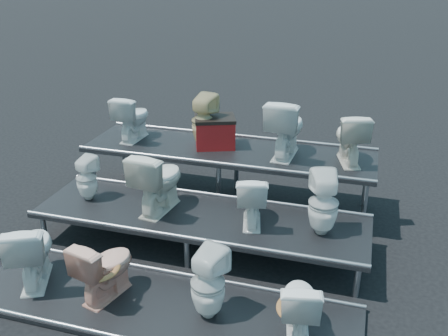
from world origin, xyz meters
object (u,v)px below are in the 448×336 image
(toilet_10, at_px, (286,127))
(toilet_6, at_px, (252,199))
(toilet_0, at_px, (31,251))
(toilet_9, at_px, (204,121))
(toilet_7, at_px, (323,203))
(toilet_3, at_px, (299,305))
(toilet_1, at_px, (105,267))
(toilet_2, at_px, (208,284))
(toilet_4, at_px, (87,178))
(toilet_11, at_px, (350,137))
(toilet_8, at_px, (132,117))
(toilet_5, at_px, (158,180))
(red_crate, at_px, (215,133))

(toilet_10, bearing_deg, toilet_6, 86.60)
(toilet_0, relative_size, toilet_6, 1.20)
(toilet_9, bearing_deg, toilet_7, 155.71)
(toilet_3, xyz_separation_m, toilet_6, (-0.79, 1.30, 0.39))
(toilet_0, xyz_separation_m, toilet_1, (0.91, 0.00, -0.04))
(toilet_2, xyz_separation_m, toilet_9, (-0.91, 2.60, 0.80))
(toilet_4, relative_size, toilet_10, 0.72)
(toilet_11, bearing_deg, toilet_1, 33.01)
(toilet_1, distance_m, toilet_7, 2.54)
(toilet_8, bearing_deg, toilet_5, 129.91)
(toilet_7, xyz_separation_m, toilet_9, (-1.88, 1.30, 0.40))
(toilet_4, relative_size, toilet_7, 0.78)
(toilet_7, relative_size, toilet_11, 1.08)
(toilet_7, xyz_separation_m, toilet_10, (-0.69, 1.30, 0.43))
(toilet_0, bearing_deg, toilet_1, 155.12)
(toilet_10, bearing_deg, toilet_1, 64.35)
(toilet_2, xyz_separation_m, toilet_6, (0.13, 1.30, 0.34))
(toilet_5, distance_m, toilet_6, 1.21)
(toilet_7, relative_size, toilet_10, 0.93)
(toilet_3, xyz_separation_m, toilet_10, (-0.63, 2.60, 0.88))
(toilet_2, distance_m, toilet_8, 3.39)
(toilet_5, relative_size, toilet_8, 1.19)
(toilet_2, xyz_separation_m, red_crate, (-0.76, 2.66, 0.61))
(toilet_2, distance_m, toilet_9, 2.87)
(toilet_7, bearing_deg, red_crate, -53.37)
(toilet_1, height_order, toilet_2, toilet_2)
(toilet_7, bearing_deg, toilet_8, -38.51)
(toilet_3, relative_size, toilet_9, 0.87)
(toilet_7, xyz_separation_m, toilet_11, (0.19, 1.30, 0.37))
(toilet_8, distance_m, toilet_10, 2.33)
(toilet_8, relative_size, toilet_11, 0.97)
(toilet_2, xyz_separation_m, toilet_5, (-1.08, 1.30, 0.42))
(toilet_6, bearing_deg, toilet_10, -109.89)
(toilet_8, bearing_deg, toilet_7, 160.09)
(toilet_1, height_order, toilet_4, toilet_4)
(toilet_2, height_order, red_crate, red_crate)
(toilet_9, bearing_deg, red_crate, -146.06)
(toilet_0, xyz_separation_m, toilet_2, (2.07, 0.00, -0.00))
(toilet_4, distance_m, toilet_10, 2.77)
(toilet_3, xyz_separation_m, toilet_7, (0.06, 1.30, 0.45))
(toilet_1, relative_size, toilet_8, 1.04)
(toilet_8, xyz_separation_m, toilet_9, (1.14, 0.00, 0.05))
(toilet_4, xyz_separation_m, toilet_6, (2.24, 0.00, 0.03))
(toilet_8, bearing_deg, toilet_3, 142.09)
(toilet_2, relative_size, toilet_3, 1.15)
(toilet_7, relative_size, red_crate, 1.39)
(toilet_9, bearing_deg, toilet_4, 57.61)
(toilet_7, bearing_deg, toilet_5, -15.21)
(toilet_10, distance_m, toilet_11, 0.88)
(toilet_1, height_order, toilet_7, toilet_7)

